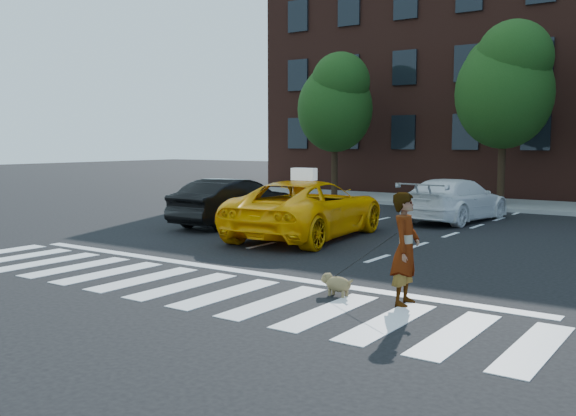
{
  "coord_description": "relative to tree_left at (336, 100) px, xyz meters",
  "views": [
    {
      "loc": [
        7.91,
        -8.1,
        2.56
      ],
      "look_at": [
        -0.13,
        3.44,
        1.1
      ],
      "focal_mm": 40.0,
      "sensor_mm": 36.0,
      "label": 1
    }
  ],
  "objects": [
    {
      "name": "white_suv",
      "position": [
        7.55,
        -5.13,
        -3.75
      ],
      "size": [
        2.4,
        4.93,
        1.38
      ],
      "primitive_type": "imported",
      "rotation": [
        0.0,
        0.0,
        3.04
      ],
      "color": "white",
      "rests_on": "ground"
    },
    {
      "name": "taxi_sign",
      "position": [
        5.57,
        -10.99,
        -2.73
      ],
      "size": [
        0.68,
        0.35,
        0.32
      ],
      "primitive_type": "cube",
      "rotation": [
        0.0,
        0.0,
        3.25
      ],
      "color": "white",
      "rests_on": "taxi"
    },
    {
      "name": "black_sedan",
      "position": [
        2.34,
        -10.0,
        -3.72
      ],
      "size": [
        1.64,
        4.39,
        1.43
      ],
      "primitive_type": "imported",
      "rotation": [
        0.0,
        0.0,
        3.11
      ],
      "color": "black",
      "rests_on": "ground"
    },
    {
      "name": "ground",
      "position": [
        6.97,
        -17.0,
        -4.44
      ],
      "size": [
        120.0,
        120.0,
        0.0
      ],
      "primitive_type": "plane",
      "color": "black",
      "rests_on": "ground"
    },
    {
      "name": "dog",
      "position": [
        9.55,
        -16.05,
        -4.23
      ],
      "size": [
        0.64,
        0.28,
        0.37
      ],
      "rotation": [
        0.0,
        0.0,
        -0.08
      ],
      "color": "#98674D",
      "rests_on": "ground"
    },
    {
      "name": "stop_line",
      "position": [
        6.97,
        -15.4,
        -4.43
      ],
      "size": [
        12.0,
        0.3,
        0.01
      ],
      "primitive_type": "cube",
      "color": "silver",
      "rests_on": "ground"
    },
    {
      "name": "building",
      "position": [
        6.97,
        8.0,
        1.56
      ],
      "size": [
        26.0,
        10.0,
        12.0
      ],
      "primitive_type": "cube",
      "color": "#452118",
      "rests_on": "ground"
    },
    {
      "name": "tree_mid",
      "position": [
        7.5,
        -0.0,
        0.41
      ],
      "size": [
        3.69,
        3.69,
        7.1
      ],
      "color": "black",
      "rests_on": "ground"
    },
    {
      "name": "sidewalk_far",
      "position": [
        6.97,
        0.5,
        -4.37
      ],
      "size": [
        30.0,
        4.0,
        0.15
      ],
      "primitive_type": "cube",
      "color": "slate",
      "rests_on": "ground"
    },
    {
      "name": "taxi",
      "position": [
        5.57,
        -10.79,
        -3.67
      ],
      "size": [
        3.15,
        5.81,
        1.55
      ],
      "primitive_type": "imported",
      "rotation": [
        0.0,
        0.0,
        3.25
      ],
      "color": "#FFAC05",
      "rests_on": "ground"
    },
    {
      "name": "crosswalk",
      "position": [
        6.97,
        -17.0,
        -4.43
      ],
      "size": [
        13.0,
        2.4,
        0.01
      ],
      "primitive_type": "cube",
      "color": "silver",
      "rests_on": "ground"
    },
    {
      "name": "tree_left",
      "position": [
        0.0,
        0.0,
        0.0
      ],
      "size": [
        3.39,
        3.38,
        6.5
      ],
      "color": "black",
      "rests_on": "ground"
    },
    {
      "name": "woman",
      "position": [
        10.73,
        -15.92,
        -3.55
      ],
      "size": [
        0.5,
        0.69,
        1.78
      ],
      "primitive_type": "imported",
      "rotation": [
        0.0,
        0.0,
        1.69
      ],
      "color": "#999999",
      "rests_on": "ground"
    }
  ]
}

